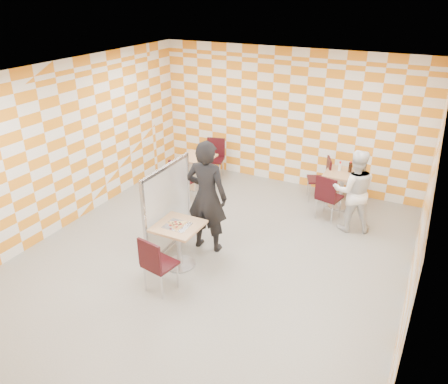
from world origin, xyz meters
The scene contains 15 objects.
room_shell centered at (0.00, 0.54, 1.50)m, with size 7.00×7.00×7.00m.
main_table centered at (-0.38, -0.45, 0.51)m, with size 0.70×0.70×0.75m.
second_table centered at (1.46, 2.82, 0.51)m, with size 0.70×0.70×0.75m.
empty_table centered at (-1.62, 2.29, 0.51)m, with size 0.70×0.70×0.75m.
chair_main_front centered at (-0.31, -1.19, 0.54)m, with size 0.49×0.49×0.92m.
chair_second_front centered at (1.34, 2.12, 0.54)m, with size 0.51×0.51×0.92m.
chair_second_side centered at (1.01, 2.97, 0.54)m, with size 0.56×0.55×0.92m.
chair_empty_near centered at (-1.58, 1.53, 0.54)m, with size 0.51×0.51×0.92m.
chair_empty_far centered at (-1.56, 3.04, 0.54)m, with size 0.51×0.52×0.92m.
partition centered at (-0.80, -0.09, 0.79)m, with size 0.08×1.38×1.55m.
man_dark centered at (-0.24, 0.24, 0.98)m, with size 0.71×0.47×1.95m, color black.
man_white centered at (1.83, 1.99, 0.78)m, with size 0.76×0.59×1.56m, color white.
pizza_on_foil centered at (-0.38, -0.46, 0.77)m, with size 0.40×0.40×0.04m.
sport_bottle centered at (1.36, 2.89, 0.84)m, with size 0.06×0.06×0.20m.
soda_bottle centered at (1.56, 2.91, 0.85)m, with size 0.07×0.07×0.23m.
Camera 1 is at (2.93, -5.42, 4.16)m, focal length 35.00 mm.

